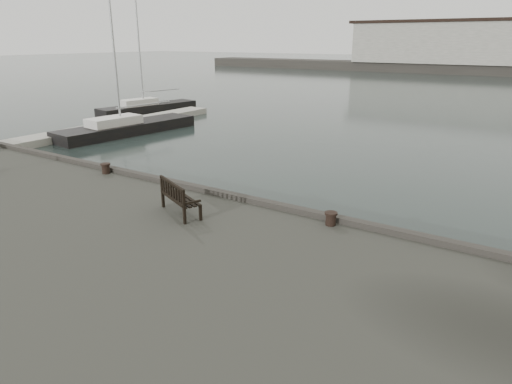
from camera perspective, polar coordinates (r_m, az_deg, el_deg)
ground at (r=16.52m, az=-3.26°, el=-5.58°), size 400.00×400.00×0.00m
pontoon at (r=37.05m, az=-19.33°, el=7.41°), size 2.00×24.00×0.50m
breakwater at (r=104.98m, az=26.87°, el=15.31°), size 140.00×9.50×12.20m
bench at (r=14.37m, az=-9.47°, el=-1.45°), size 1.89×1.30×1.03m
bollard_left at (r=19.51m, az=-18.27°, el=2.82°), size 0.43×0.43×0.42m
bollard_right at (r=13.54m, az=9.33°, el=-3.31°), size 0.50×0.50×0.40m
yacht_b at (r=45.98m, az=-13.29°, el=9.94°), size 3.94×10.26×13.25m
yacht_c at (r=35.90m, az=-15.72°, el=7.43°), size 3.84×11.30×14.70m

